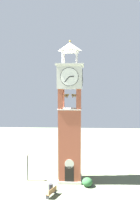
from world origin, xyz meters
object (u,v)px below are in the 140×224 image
Objects in this scene: clock_tower at (70,122)px; park_bench at (52,192)px; trash_bin at (51,187)px; lamp_post at (27,161)px.

park_bench is (-1.70, -4.40, -6.88)m from clock_tower.
lamp_post is at bearing 140.54° from trash_bin.
park_bench is 1.30m from trash_bin.
park_bench reaches higher than trash_bin.
clock_tower is at bearing 4.63° from lamp_post.
trash_bin is at bearing 103.14° from park_bench.
clock_tower is 21.53× the size of trash_bin.
trash_bin is at bearing -122.52° from clock_tower.
clock_tower is 4.86× the size of lamp_post.
park_bench is 0.46× the size of lamp_post.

